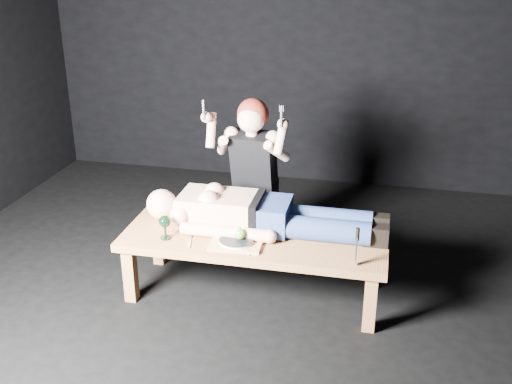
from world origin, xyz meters
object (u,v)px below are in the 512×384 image
at_px(goblet, 165,227).
at_px(carving_knife, 357,247).
at_px(lying_man, 266,211).
at_px(table, 254,265).
at_px(kneeling_woman, 257,174).
at_px(serving_tray, 236,243).

xyz_separation_m(goblet, carving_knife, (1.27, -0.08, 0.04)).
bearing_deg(lying_man, carving_knife, -30.46).
distance_m(lying_man, carving_knife, 0.74).
bearing_deg(table, kneeling_woman, 100.92).
relative_size(kneeling_woman, carving_knife, 5.10).
distance_m(table, goblet, 0.67).
xyz_separation_m(lying_man, carving_knife, (0.64, -0.37, -0.01)).
xyz_separation_m(table, lying_man, (0.06, 0.12, 0.36)).
relative_size(table, carving_knife, 7.07).
xyz_separation_m(lying_man, goblet, (-0.63, -0.29, -0.06)).
height_order(table, serving_tray, serving_tray).
bearing_deg(serving_tray, table, 60.90).
bearing_deg(serving_tray, carving_knife, -7.20).
bearing_deg(goblet, kneeling_woman, 61.90).
height_order(table, carving_knife, carving_knife).
bearing_deg(lying_man, goblet, -155.34).
relative_size(lying_man, kneeling_woman, 1.46).
relative_size(kneeling_woman, goblet, 7.72).
xyz_separation_m(kneeling_woman, serving_tray, (0.04, -0.81, -0.18)).
bearing_deg(kneeling_woman, goblet, -112.82).
height_order(lying_man, kneeling_woman, kneeling_woman).
relative_size(lying_man, goblet, 11.30).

